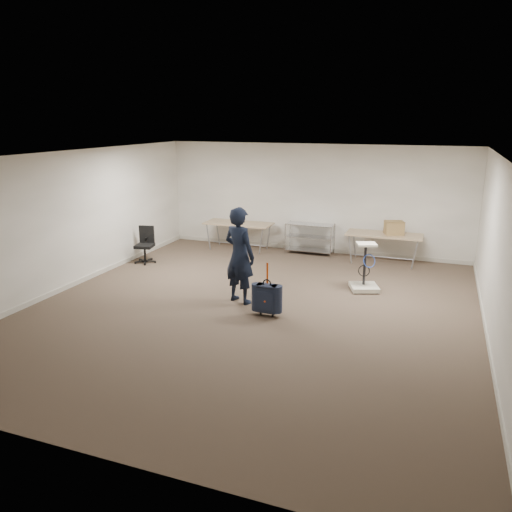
% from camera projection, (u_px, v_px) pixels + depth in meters
% --- Properties ---
extents(ground, '(9.00, 9.00, 0.00)m').
position_uv_depth(ground, '(252.00, 309.00, 9.27)').
color(ground, '#3F3126').
rests_on(ground, ground).
extents(room_shell, '(8.00, 9.00, 9.00)m').
position_uv_depth(room_shell, '(276.00, 284.00, 10.50)').
color(room_shell, beige).
rests_on(room_shell, ground).
extents(folding_table_left, '(1.80, 0.75, 0.73)m').
position_uv_depth(folding_table_left, '(238.00, 225.00, 13.29)').
color(folding_table_left, '#997C5E').
rests_on(folding_table_left, ground).
extents(folding_table_right, '(1.80, 0.75, 0.73)m').
position_uv_depth(folding_table_right, '(384.00, 236.00, 12.01)').
color(folding_table_right, '#997C5E').
rests_on(folding_table_right, ground).
extents(wire_shelf, '(1.22, 0.47, 0.80)m').
position_uv_depth(wire_shelf, '(310.00, 237.00, 12.94)').
color(wire_shelf, '#B7B9BE').
rests_on(wire_shelf, ground).
extents(person, '(0.78, 0.64, 1.85)m').
position_uv_depth(person, '(239.00, 255.00, 9.38)').
color(person, black).
rests_on(person, ground).
extents(suitcase, '(0.37, 0.22, 0.99)m').
position_uv_depth(suitcase, '(267.00, 298.00, 8.84)').
color(suitcase, black).
rests_on(suitcase, ground).
extents(office_chair, '(0.53, 0.53, 0.88)m').
position_uv_depth(office_chair, '(145.00, 252.00, 12.20)').
color(office_chair, black).
rests_on(office_chair, ground).
extents(equipment_cart, '(0.70, 0.70, 1.00)m').
position_uv_depth(equipment_cart, '(365.00, 278.00, 10.20)').
color(equipment_cart, beige).
rests_on(equipment_cart, ground).
extents(cardboard_box, '(0.51, 0.45, 0.32)m').
position_uv_depth(cardboard_box, '(394.00, 228.00, 11.92)').
color(cardboard_box, olive).
rests_on(cardboard_box, folding_table_right).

